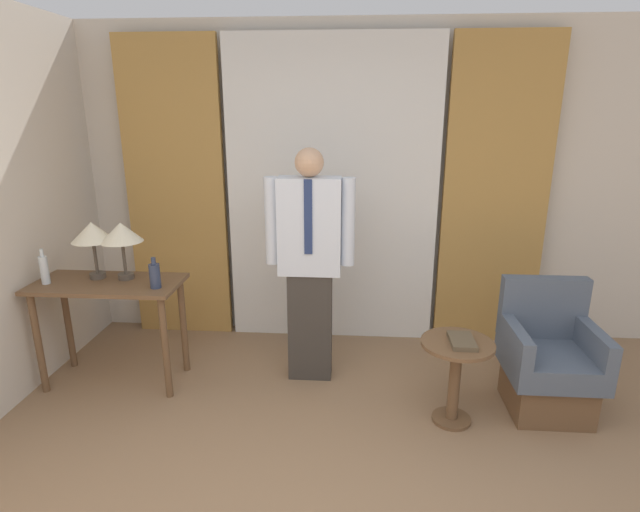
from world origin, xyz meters
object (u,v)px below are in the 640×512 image
armchair (547,364)px  bottle_by_lamp (155,275)px  bottle_near_edge (44,269)px  person (310,259)px  book (462,341)px  table_lamp_right (121,234)px  desk (109,301)px  table_lamp_left (92,234)px  side_table (456,368)px

armchair → bottle_by_lamp: bearing=179.2°
bottle_near_edge → person: size_ratio=0.15×
book → table_lamp_right: bearing=169.6°
desk → table_lamp_right: bearing=36.9°
armchair → table_lamp_right: bearing=175.9°
person → book: size_ratio=7.08×
armchair → book: 0.72m
table_lamp_right → bottle_by_lamp: bearing=-30.6°
table_lamp_left → side_table: size_ratio=0.73×
person → bottle_near_edge: bearing=-172.4°
armchair → side_table: bearing=-162.5°
table_lamp_right → bottle_by_lamp: 0.42m
table_lamp_right → armchair: size_ratio=0.48×
desk → person: person is taller
bottle_by_lamp → desk: bearing=167.1°
desk → book: (2.47, -0.35, -0.06)m
bottle_near_edge → armchair: size_ratio=0.29×
table_lamp_left → table_lamp_right: (0.22, 0.00, 0.00)m
book → bottle_near_edge: bearing=174.3°
person → side_table: person is taller
person → armchair: (1.65, -0.32, -0.61)m
desk → bottle_near_edge: bearing=-171.0°
table_lamp_left → book: size_ratio=1.71×
bottle_near_edge → armchair: 3.56m
side_table → desk: bearing=172.1°
desk → bottle_by_lamp: bottle_by_lamp is taller
desk → table_lamp_left: table_lamp_left is taller
table_lamp_right → armchair: table_lamp_right is taller
bottle_by_lamp → side_table: 2.12m
table_lamp_right → person: person is taller
table_lamp_right → bottle_by_lamp: size_ratio=1.91×
table_lamp_right → book: table_lamp_right is taller
table_lamp_left → bottle_by_lamp: 0.59m
desk → bottle_near_edge: (-0.41, -0.07, 0.25)m
bottle_near_edge → desk: bearing=9.0°
bottle_near_edge → side_table: 2.92m
bottle_near_edge → book: (2.88, -0.29, -0.31)m
desk → book: bearing=-8.1°
desk → bottle_by_lamp: bearing=-12.9°
armchair → book: bearing=-160.8°
table_lamp_left → table_lamp_right: same height
bottle_by_lamp → person: 1.09m
table_lamp_right → book: bearing=-10.4°
bottle_by_lamp → table_lamp_left: bearing=161.2°
desk → table_lamp_left: (-0.11, 0.08, 0.48)m
table_lamp_right → person: (1.35, 0.10, -0.18)m
desk → table_lamp_right: table_lamp_right is taller
table_lamp_left → side_table: table_lamp_left is taller
side_table → book: 0.20m
side_table → book: size_ratio=2.34×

